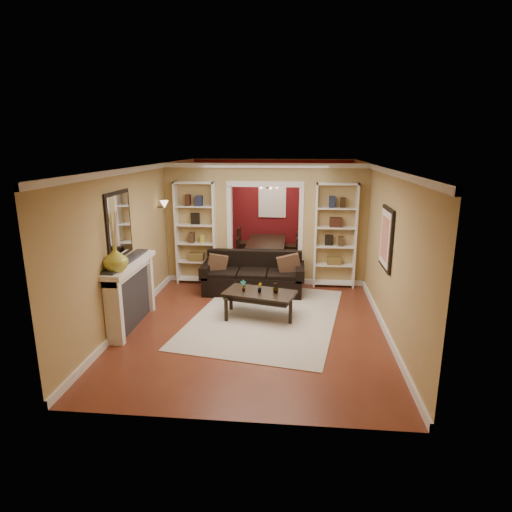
# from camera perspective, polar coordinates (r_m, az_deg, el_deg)

# --- Properties ---
(floor) EXTENTS (8.00, 8.00, 0.00)m
(floor) POSITION_cam_1_polar(r_m,az_deg,el_deg) (8.81, 0.58, -5.84)
(floor) COLOR brown
(floor) RESTS_ON ground
(ceiling) EXTENTS (8.00, 8.00, 0.00)m
(ceiling) POSITION_cam_1_polar(r_m,az_deg,el_deg) (8.27, 0.63, 11.98)
(ceiling) COLOR white
(ceiling) RESTS_ON ground
(wall_back) EXTENTS (8.00, 0.00, 8.00)m
(wall_back) POSITION_cam_1_polar(r_m,az_deg,el_deg) (12.37, 2.19, 6.57)
(wall_back) COLOR tan
(wall_back) RESTS_ON ground
(wall_front) EXTENTS (8.00, 0.00, 8.00)m
(wall_front) POSITION_cam_1_polar(r_m,az_deg,el_deg) (4.62, -3.65, -7.40)
(wall_front) COLOR tan
(wall_front) RESTS_ON ground
(wall_left) EXTENTS (0.00, 8.00, 8.00)m
(wall_left) POSITION_cam_1_polar(r_m,az_deg,el_deg) (8.91, -13.99, 2.98)
(wall_left) COLOR tan
(wall_left) RESTS_ON ground
(wall_right) EXTENTS (0.00, 8.00, 8.00)m
(wall_right) POSITION_cam_1_polar(r_m,az_deg,el_deg) (8.55, 15.82, 2.38)
(wall_right) COLOR tan
(wall_right) RESTS_ON ground
(partition_wall) EXTENTS (4.50, 0.15, 2.70)m
(partition_wall) POSITION_cam_1_polar(r_m,az_deg,el_deg) (9.61, 1.21, 4.24)
(partition_wall) COLOR tan
(partition_wall) RESTS_ON floor
(red_back_panel) EXTENTS (4.44, 0.04, 2.64)m
(red_back_panel) POSITION_cam_1_polar(r_m,az_deg,el_deg) (12.34, 2.18, 6.41)
(red_back_panel) COLOR maroon
(red_back_panel) RESTS_ON floor
(dining_window) EXTENTS (0.78, 0.03, 0.98)m
(dining_window) POSITION_cam_1_polar(r_m,az_deg,el_deg) (12.27, 2.18, 7.44)
(dining_window) COLOR #8CA5CC
(dining_window) RESTS_ON wall_back
(area_rug) EXTENTS (3.08, 3.90, 0.01)m
(area_rug) POSITION_cam_1_polar(r_m,az_deg,el_deg) (7.98, 1.25, -8.04)
(area_rug) COLOR beige
(area_rug) RESTS_ON floor
(sofa) EXTENTS (2.17, 0.94, 0.85)m
(sofa) POSITION_cam_1_polar(r_m,az_deg,el_deg) (9.12, -0.40, -2.32)
(sofa) COLOR black
(sofa) RESTS_ON floor
(pillow_left) EXTENTS (0.42, 0.25, 0.41)m
(pillow_left) POSITION_cam_1_polar(r_m,az_deg,el_deg) (9.15, -5.20, -1.05)
(pillow_left) COLOR brown
(pillow_left) RESTS_ON sofa
(pillow_right) EXTENTS (0.48, 0.20, 0.46)m
(pillow_right) POSITION_cam_1_polar(r_m,az_deg,el_deg) (8.99, 4.47, -1.13)
(pillow_right) COLOR brown
(pillow_right) RESTS_ON sofa
(coffee_table) EXTENTS (1.39, 0.98, 0.48)m
(coffee_table) POSITION_cam_1_polar(r_m,az_deg,el_deg) (7.90, 0.47, -6.46)
(coffee_table) COLOR black
(coffee_table) RESTS_ON floor
(plant_left) EXTENTS (0.13, 0.11, 0.21)m
(plant_left) POSITION_cam_1_polar(r_m,az_deg,el_deg) (7.81, -1.69, -4.01)
(plant_left) COLOR #336626
(plant_left) RESTS_ON coffee_table
(plant_center) EXTENTS (0.10, 0.11, 0.17)m
(plant_center) POSITION_cam_1_polar(r_m,az_deg,el_deg) (7.79, 0.47, -4.22)
(plant_center) COLOR #336626
(plant_center) RESTS_ON coffee_table
(plant_right) EXTENTS (0.15, 0.15, 0.19)m
(plant_right) POSITION_cam_1_polar(r_m,az_deg,el_deg) (7.76, 2.65, -4.21)
(plant_right) COLOR #336626
(plant_right) RESTS_ON coffee_table
(bookshelf_left) EXTENTS (0.90, 0.30, 2.30)m
(bookshelf_left) POSITION_cam_1_polar(r_m,az_deg,el_deg) (9.72, -8.03, 3.02)
(bookshelf_left) COLOR white
(bookshelf_left) RESTS_ON floor
(bookshelf_right) EXTENTS (0.90, 0.30, 2.30)m
(bookshelf_right) POSITION_cam_1_polar(r_m,az_deg,el_deg) (9.50, 10.51, 2.64)
(bookshelf_right) COLOR white
(bookshelf_right) RESTS_ON floor
(fireplace) EXTENTS (0.32, 1.70, 1.16)m
(fireplace) POSITION_cam_1_polar(r_m,az_deg,el_deg) (7.70, -16.15, -4.93)
(fireplace) COLOR white
(fireplace) RESTS_ON floor
(vase) EXTENTS (0.45, 0.45, 0.40)m
(vase) POSITION_cam_1_polar(r_m,az_deg,el_deg) (6.99, -18.22, -0.38)
(vase) COLOR #ACAD37
(vase) RESTS_ON fireplace
(mirror) EXTENTS (0.03, 0.95, 1.10)m
(mirror) POSITION_cam_1_polar(r_m,az_deg,el_deg) (7.45, -17.82, 4.02)
(mirror) COLOR silver
(mirror) RESTS_ON wall_left
(wall_sconce) EXTENTS (0.18, 0.18, 0.22)m
(wall_sconce) POSITION_cam_1_polar(r_m,az_deg,el_deg) (9.31, -12.48, 6.56)
(wall_sconce) COLOR #FFE0A5
(wall_sconce) RESTS_ON wall_left
(framed_art) EXTENTS (0.04, 0.85, 1.05)m
(framed_art) POSITION_cam_1_polar(r_m,az_deg,el_deg) (7.54, 16.93, 2.27)
(framed_art) COLOR black
(framed_art) RESTS_ON wall_right
(dining_table) EXTENTS (1.76, 0.98, 0.62)m
(dining_table) POSITION_cam_1_polar(r_m,az_deg,el_deg) (11.37, 1.58, 0.50)
(dining_table) COLOR black
(dining_table) RESTS_ON floor
(dining_chair_nw) EXTENTS (0.41, 0.41, 0.77)m
(dining_chair_nw) POSITION_cam_1_polar(r_m,az_deg,el_deg) (11.11, -1.36, 0.58)
(dining_chair_nw) COLOR black
(dining_chair_nw) RESTS_ON floor
(dining_chair_ne) EXTENTS (0.45, 0.45, 0.80)m
(dining_chair_ne) POSITION_cam_1_polar(r_m,az_deg,el_deg) (11.04, 4.33, 0.51)
(dining_chair_ne) COLOR black
(dining_chair_ne) RESTS_ON floor
(dining_chair_sw) EXTENTS (0.58, 0.58, 0.94)m
(dining_chair_sw) POSITION_cam_1_polar(r_m,az_deg,el_deg) (11.67, -1.01, 1.69)
(dining_chair_sw) COLOR black
(dining_chair_sw) RESTS_ON floor
(dining_chair_se) EXTENTS (0.46, 0.46, 0.83)m
(dining_chair_se) POSITION_cam_1_polar(r_m,az_deg,el_deg) (11.61, 4.39, 1.30)
(dining_chair_se) COLOR black
(dining_chair_se) RESTS_ON floor
(chandelier) EXTENTS (0.50, 0.50, 0.30)m
(chandelier) POSITION_cam_1_polar(r_m,az_deg,el_deg) (11.00, 1.82, 9.08)
(chandelier) COLOR #3B2B1A
(chandelier) RESTS_ON ceiling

